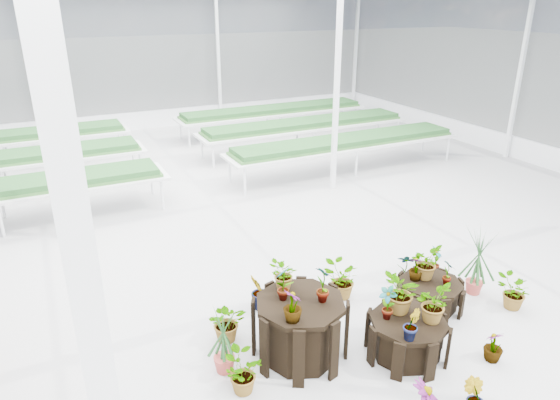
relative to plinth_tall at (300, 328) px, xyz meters
name	(u,v)px	position (x,y,z in m)	size (l,w,h in m)	color
ground_plane	(302,305)	(0.55, 0.95, -0.40)	(24.00, 24.00, 0.00)	gray
greenhouse_shell	(305,159)	(0.55, 0.95, 1.85)	(18.00, 24.00, 4.50)	white
steel_frame	(305,159)	(0.55, 0.95, 1.85)	(18.00, 24.00, 4.50)	silver
nursery_benches	(173,153)	(0.55, 8.15, 0.02)	(16.00, 7.00, 0.84)	silver
plinth_tall	(300,328)	(0.00, 0.00, 0.00)	(1.16, 1.16, 0.79)	black
plinth_mid	(407,338)	(1.20, -0.60, -0.13)	(1.00, 1.00, 0.53)	black
plinth_low	(430,294)	(2.20, 0.10, -0.19)	(0.93, 0.93, 0.42)	black
nursery_plants	(371,301)	(1.06, -0.01, 0.11)	(4.75, 3.22, 1.29)	#1E461F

